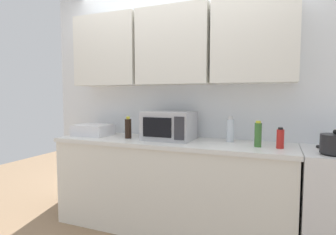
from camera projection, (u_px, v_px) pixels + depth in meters
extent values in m
cube|color=white|center=(181.00, 99.00, 2.96)|extent=(3.20, 0.06, 2.60)
cube|color=white|center=(110.00, 52.00, 3.04)|extent=(0.73, 0.33, 0.75)
cube|color=white|center=(175.00, 47.00, 2.75)|extent=(0.73, 0.33, 0.75)
cube|color=white|center=(254.00, 41.00, 2.46)|extent=(0.73, 0.33, 0.75)
cube|color=white|center=(169.00, 187.00, 2.72)|extent=(2.30, 0.60, 0.86)
cube|color=white|center=(169.00, 142.00, 2.69)|extent=(2.33, 0.63, 0.04)
cylinder|color=black|center=(335.00, 154.00, 2.03)|extent=(0.18, 0.18, 0.01)
cylinder|color=black|center=(328.00, 147.00, 2.28)|extent=(0.18, 0.18, 0.01)
cylinder|color=black|center=(335.00, 144.00, 2.02)|extent=(0.20, 0.20, 0.14)
sphere|color=black|center=(336.00, 132.00, 2.01)|extent=(0.04, 0.04, 0.04)
cube|color=#B7B7BC|center=(169.00, 126.00, 2.72)|extent=(0.48, 0.36, 0.28)
cube|color=black|center=(157.00, 127.00, 2.57)|extent=(0.29, 0.01, 0.18)
cube|color=#2D2D33|center=(179.00, 128.00, 2.49)|extent=(0.10, 0.01, 0.21)
cube|color=silver|center=(93.00, 130.00, 3.02)|extent=(0.38, 0.30, 0.12)
cylinder|color=#386B2D|center=(258.00, 135.00, 2.34)|extent=(0.06, 0.06, 0.20)
cylinder|color=yellow|center=(258.00, 122.00, 2.33)|extent=(0.04, 0.04, 0.02)
cylinder|color=red|center=(280.00, 139.00, 2.27)|extent=(0.06, 0.06, 0.16)
cylinder|color=black|center=(281.00, 129.00, 2.26)|extent=(0.04, 0.04, 0.02)
cylinder|color=black|center=(128.00, 129.00, 2.82)|extent=(0.07, 0.07, 0.20)
cylinder|color=yellow|center=(128.00, 118.00, 2.81)|extent=(0.04, 0.04, 0.03)
cylinder|color=silver|center=(230.00, 131.00, 2.59)|extent=(0.07, 0.07, 0.21)
cylinder|color=silver|center=(230.00, 118.00, 2.58)|extent=(0.04, 0.04, 0.03)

